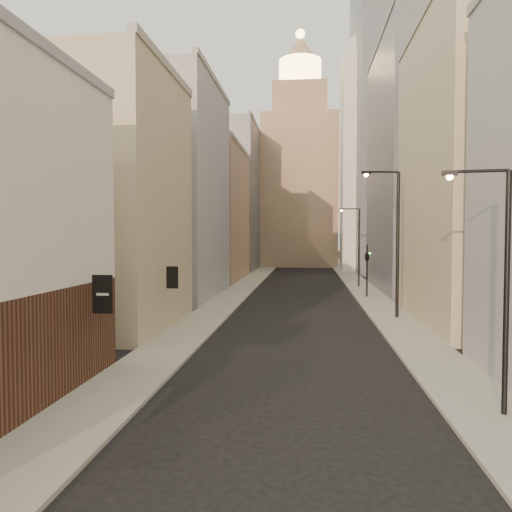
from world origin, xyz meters
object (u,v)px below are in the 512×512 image
at_px(white_tower, 367,156).
at_px(streetlamp_mid, 394,235).
at_px(traffic_light_right, 367,256).
at_px(streetlamp_far, 357,242).
at_px(clock_tower, 300,174).
at_px(streetlamp_near, 500,277).

bearing_deg(white_tower, streetlamp_mid, -94.17).
bearing_deg(streetlamp_mid, traffic_light_right, 82.53).
bearing_deg(streetlamp_far, clock_tower, 96.13).
bearing_deg(clock_tower, white_tower, -51.84).
relative_size(streetlamp_far, traffic_light_right, 1.77).
distance_m(clock_tower, streetlamp_far, 42.75).
distance_m(white_tower, traffic_light_right, 38.62).
bearing_deg(streetlamp_far, streetlamp_near, -92.86).
bearing_deg(traffic_light_right, streetlamp_far, -112.78).
distance_m(white_tower, streetlamp_far, 29.80).
height_order(streetlamp_near, traffic_light_right, streetlamp_near).
height_order(clock_tower, traffic_light_right, clock_tower).
bearing_deg(streetlamp_near, traffic_light_right, 98.12).
bearing_deg(clock_tower, streetlamp_far, -80.07).
bearing_deg(white_tower, clock_tower, 128.16).
relative_size(clock_tower, white_tower, 1.08).
bearing_deg(traffic_light_right, streetlamp_mid, 69.35).
bearing_deg(streetlamp_mid, clock_tower, 87.20).
height_order(white_tower, traffic_light_right, white_tower).
height_order(clock_tower, streetlamp_mid, clock_tower).
relative_size(streetlamp_mid, streetlamp_far, 1.16).
bearing_deg(white_tower, traffic_light_right, -96.29).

